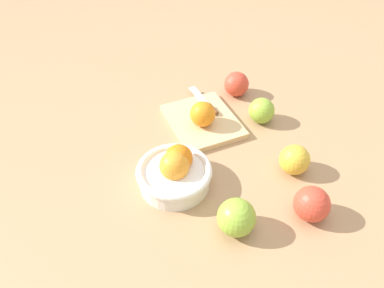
% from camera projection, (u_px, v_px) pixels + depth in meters
% --- Properties ---
extents(ground_plane, '(2.40, 2.40, 0.00)m').
position_uv_depth(ground_plane, '(223.00, 148.00, 0.99)').
color(ground_plane, tan).
extents(bowl, '(0.18, 0.18, 0.10)m').
position_uv_depth(bowl, '(175.00, 172.00, 0.88)').
color(bowl, white).
rests_on(bowl, ground_plane).
extents(cutting_board, '(0.25, 0.22, 0.02)m').
position_uv_depth(cutting_board, '(203.00, 121.00, 1.06)').
color(cutting_board, '#DBB77F').
rests_on(cutting_board, ground_plane).
extents(orange_on_board, '(0.07, 0.07, 0.07)m').
position_uv_depth(orange_on_board, '(203.00, 114.00, 1.01)').
color(orange_on_board, orange).
rests_on(orange_on_board, cutting_board).
extents(knife, '(0.15, 0.06, 0.01)m').
position_uv_depth(knife, '(206.00, 104.00, 1.10)').
color(knife, silver).
rests_on(knife, cutting_board).
extents(apple_front_right, '(0.08, 0.08, 0.08)m').
position_uv_depth(apple_front_right, '(236.00, 84.00, 1.14)').
color(apple_front_right, '#D6422D').
rests_on(apple_front_right, ground_plane).
extents(apple_front_right_2, '(0.07, 0.07, 0.07)m').
position_uv_depth(apple_front_right_2, '(262.00, 111.00, 1.05)').
color(apple_front_right_2, '#8EB738').
rests_on(apple_front_right_2, ground_plane).
extents(apple_front_left, '(0.08, 0.08, 0.08)m').
position_uv_depth(apple_front_left, '(312.00, 204.00, 0.81)').
color(apple_front_left, '#D6422D').
rests_on(apple_front_left, ground_plane).
extents(apple_back_left, '(0.08, 0.08, 0.08)m').
position_uv_depth(apple_back_left, '(236.00, 217.00, 0.78)').
color(apple_back_left, '#8EB738').
rests_on(apple_back_left, ground_plane).
extents(apple_front_left_2, '(0.07, 0.07, 0.07)m').
position_uv_depth(apple_front_left_2, '(295.00, 160.00, 0.91)').
color(apple_front_left_2, gold).
rests_on(apple_front_left_2, ground_plane).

